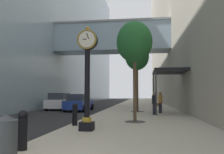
{
  "coord_description": "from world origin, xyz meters",
  "views": [
    {
      "loc": [
        3.51,
        -3.44,
        1.62
      ],
      "look_at": [
        1.02,
        15.77,
        3.05
      ],
      "focal_mm": 36.9,
      "sensor_mm": 36.0,
      "label": 1
    }
  ],
  "objects_px": {
    "street_tree_near": "(134,43)",
    "car_blue_near": "(79,103)",
    "pedestrian_walking": "(154,103)",
    "street_tree_mid_near": "(137,57)",
    "car_white_mid": "(60,102)",
    "street_clock": "(87,73)",
    "pedestrian_by_clock": "(160,102)",
    "trash_bin": "(5,138)",
    "bollard_nearest": "(23,129)",
    "bollard_third": "(75,114)"
  },
  "relations": [
    {
      "from": "street_tree_mid_near",
      "to": "pedestrian_by_clock",
      "type": "relative_size",
      "value": 3.58
    },
    {
      "from": "pedestrian_by_clock",
      "to": "car_white_mid",
      "type": "height_order",
      "value": "pedestrian_by_clock"
    },
    {
      "from": "bollard_third",
      "to": "pedestrian_by_clock",
      "type": "relative_size",
      "value": 0.65
    },
    {
      "from": "bollard_nearest",
      "to": "street_tree_mid_near",
      "type": "height_order",
      "value": "street_tree_mid_near"
    },
    {
      "from": "street_clock",
      "to": "car_blue_near",
      "type": "xyz_separation_m",
      "value": [
        -3.73,
        12.25,
        -1.71
      ]
    },
    {
      "from": "street_tree_mid_near",
      "to": "car_blue_near",
      "type": "distance_m",
      "value": 7.13
    },
    {
      "from": "trash_bin",
      "to": "car_blue_near",
      "type": "height_order",
      "value": "car_blue_near"
    },
    {
      "from": "bollard_nearest",
      "to": "bollard_third",
      "type": "height_order",
      "value": "same"
    },
    {
      "from": "street_tree_near",
      "to": "trash_bin",
      "type": "height_order",
      "value": "street_tree_near"
    },
    {
      "from": "trash_bin",
      "to": "pedestrian_walking",
      "type": "relative_size",
      "value": 0.65
    },
    {
      "from": "street_tree_mid_near",
      "to": "trash_bin",
      "type": "distance_m",
      "value": 15.61
    },
    {
      "from": "street_clock",
      "to": "bollard_third",
      "type": "relative_size",
      "value": 4.09
    },
    {
      "from": "trash_bin",
      "to": "bollard_nearest",
      "type": "bearing_deg",
      "value": 100.81
    },
    {
      "from": "street_tree_near",
      "to": "street_tree_mid_near",
      "type": "height_order",
      "value": "street_tree_mid_near"
    },
    {
      "from": "pedestrian_by_clock",
      "to": "pedestrian_walking",
      "type": "bearing_deg",
      "value": -108.05
    },
    {
      "from": "street_clock",
      "to": "pedestrian_by_clock",
      "type": "xyz_separation_m",
      "value": [
        3.64,
        9.04,
        -1.5
      ]
    },
    {
      "from": "trash_bin",
      "to": "car_blue_near",
      "type": "bearing_deg",
      "value": 100.25
    },
    {
      "from": "pedestrian_walking",
      "to": "street_tree_near",
      "type": "bearing_deg",
      "value": -106.48
    },
    {
      "from": "bollard_nearest",
      "to": "pedestrian_walking",
      "type": "relative_size",
      "value": 0.65
    },
    {
      "from": "street_tree_near",
      "to": "car_blue_near",
      "type": "distance_m",
      "value": 11.25
    },
    {
      "from": "car_white_mid",
      "to": "car_blue_near",
      "type": "bearing_deg",
      "value": -32.85
    },
    {
      "from": "pedestrian_walking",
      "to": "pedestrian_by_clock",
      "type": "height_order",
      "value": "pedestrian_by_clock"
    },
    {
      "from": "street_clock",
      "to": "pedestrian_walking",
      "type": "xyz_separation_m",
      "value": [
        3.11,
        7.43,
        -1.51
      ]
    },
    {
      "from": "street_tree_near",
      "to": "trash_bin",
      "type": "relative_size",
      "value": 5.17
    },
    {
      "from": "bollard_third",
      "to": "trash_bin",
      "type": "height_order",
      "value": "same"
    },
    {
      "from": "street_tree_near",
      "to": "pedestrian_by_clock",
      "type": "xyz_separation_m",
      "value": [
        1.79,
        5.87,
        -3.4
      ]
    },
    {
      "from": "street_tree_near",
      "to": "trash_bin",
      "type": "bearing_deg",
      "value": -108.14
    },
    {
      "from": "bollard_third",
      "to": "pedestrian_walking",
      "type": "bearing_deg",
      "value": 56.37
    },
    {
      "from": "trash_bin",
      "to": "pedestrian_by_clock",
      "type": "height_order",
      "value": "pedestrian_by_clock"
    },
    {
      "from": "pedestrian_walking",
      "to": "car_blue_near",
      "type": "xyz_separation_m",
      "value": [
        -6.84,
        4.82,
        -0.2
      ]
    },
    {
      "from": "pedestrian_by_clock",
      "to": "car_white_mid",
      "type": "bearing_deg",
      "value": 153.94
    },
    {
      "from": "trash_bin",
      "to": "pedestrian_by_clock",
      "type": "xyz_separation_m",
      "value": [
        4.32,
        13.62,
        0.32
      ]
    },
    {
      "from": "bollard_nearest",
      "to": "pedestrian_walking",
      "type": "bearing_deg",
      "value": 69.65
    },
    {
      "from": "pedestrian_by_clock",
      "to": "car_blue_near",
      "type": "relative_size",
      "value": 0.36
    },
    {
      "from": "bollard_third",
      "to": "street_tree_near",
      "type": "bearing_deg",
      "value": 32.86
    },
    {
      "from": "street_clock",
      "to": "car_white_mid",
      "type": "xyz_separation_m",
      "value": [
        -6.23,
        13.87,
        -1.67
      ]
    },
    {
      "from": "street_clock",
      "to": "street_tree_mid_near",
      "type": "relative_size",
      "value": 0.74
    },
    {
      "from": "bollard_nearest",
      "to": "trash_bin",
      "type": "height_order",
      "value": "same"
    },
    {
      "from": "pedestrian_walking",
      "to": "car_white_mid",
      "type": "xyz_separation_m",
      "value": [
        -9.35,
        6.44,
        -0.16
      ]
    },
    {
      "from": "car_white_mid",
      "to": "bollard_third",
      "type": "bearing_deg",
      "value": -66.9
    },
    {
      "from": "street_tree_near",
      "to": "pedestrian_by_clock",
      "type": "distance_m",
      "value": 7.02
    },
    {
      "from": "street_tree_mid_near",
      "to": "trash_bin",
      "type": "xyz_separation_m",
      "value": [
        -2.54,
        -14.86,
        -4.08
      ]
    },
    {
      "from": "bollard_third",
      "to": "pedestrian_walking",
      "type": "height_order",
      "value": "pedestrian_walking"
    },
    {
      "from": "car_blue_near",
      "to": "street_tree_mid_near",
      "type": "bearing_deg",
      "value": -19.43
    },
    {
      "from": "street_tree_mid_near",
      "to": "car_white_mid",
      "type": "relative_size",
      "value": 1.28
    },
    {
      "from": "bollard_third",
      "to": "trash_bin",
      "type": "xyz_separation_m",
      "value": [
        0.22,
        -5.96,
        -0.01
      ]
    },
    {
      "from": "street_clock",
      "to": "car_white_mid",
      "type": "relative_size",
      "value": 0.95
    },
    {
      "from": "pedestrian_by_clock",
      "to": "bollard_nearest",
      "type": "bearing_deg",
      "value": -110.06
    },
    {
      "from": "street_tree_mid_near",
      "to": "car_white_mid",
      "type": "height_order",
      "value": "street_tree_mid_near"
    },
    {
      "from": "bollard_nearest",
      "to": "bollard_third",
      "type": "relative_size",
      "value": 1.0
    }
  ]
}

